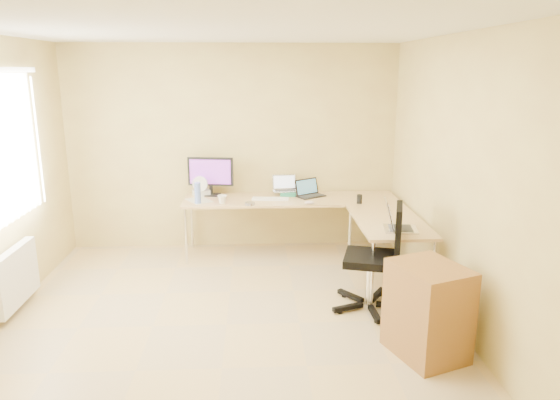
{
  "coord_description": "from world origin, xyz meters",
  "views": [
    {
      "loc": [
        0.28,
        -4.35,
        2.29
      ],
      "look_at": [
        0.55,
        1.1,
        0.9
      ],
      "focal_mm": 33.16,
      "sensor_mm": 36.0,
      "label": 1
    }
  ],
  "objects_px": {
    "desk_return": "(387,252)",
    "water_bottle": "(198,193)",
    "laptop_black": "(311,188)",
    "keyboard": "(270,199)",
    "office_chair": "(370,260)",
    "mug": "(222,199)",
    "cabinet": "(427,314)",
    "laptop_center": "(285,184)",
    "monitor": "(211,176)",
    "desk_fan": "(201,187)",
    "laptop_return": "(401,218)",
    "desk_main": "(291,226)"
  },
  "relations": [
    {
      "from": "keyboard",
      "to": "desk_fan",
      "type": "xyz_separation_m",
      "value": [
        -0.87,
        0.19,
        0.11
      ]
    },
    {
      "from": "desk_return",
      "to": "water_bottle",
      "type": "height_order",
      "value": "water_bottle"
    },
    {
      "from": "office_chair",
      "to": "desk_main",
      "type": "bearing_deg",
      "value": 128.75
    },
    {
      "from": "laptop_black",
      "to": "cabinet",
      "type": "bearing_deg",
      "value": -106.94
    },
    {
      "from": "laptop_black",
      "to": "desk_fan",
      "type": "bearing_deg",
      "value": 145.34
    },
    {
      "from": "monitor",
      "to": "mug",
      "type": "relative_size",
      "value": 5.21
    },
    {
      "from": "laptop_return",
      "to": "cabinet",
      "type": "height_order",
      "value": "laptop_return"
    },
    {
      "from": "mug",
      "to": "water_bottle",
      "type": "height_order",
      "value": "water_bottle"
    },
    {
      "from": "laptop_black",
      "to": "water_bottle",
      "type": "xyz_separation_m",
      "value": [
        -1.38,
        -0.29,
        0.02
      ]
    },
    {
      "from": "keyboard",
      "to": "mug",
      "type": "height_order",
      "value": "mug"
    },
    {
      "from": "desk_fan",
      "to": "laptop_black",
      "type": "bearing_deg",
      "value": 5.77
    },
    {
      "from": "desk_return",
      "to": "desk_fan",
      "type": "bearing_deg",
      "value": 151.61
    },
    {
      "from": "laptop_black",
      "to": "desk_fan",
      "type": "xyz_separation_m",
      "value": [
        -1.38,
        0.06,
        0.01
      ]
    },
    {
      "from": "laptop_center",
      "to": "desk_fan",
      "type": "distance_m",
      "value": 1.07
    },
    {
      "from": "laptop_center",
      "to": "desk_return",
      "type": "bearing_deg",
      "value": -53.6
    },
    {
      "from": "mug",
      "to": "cabinet",
      "type": "height_order",
      "value": "mug"
    },
    {
      "from": "laptop_center",
      "to": "desk_fan",
      "type": "bearing_deg",
      "value": 179.0
    },
    {
      "from": "desk_main",
      "to": "keyboard",
      "type": "relative_size",
      "value": 5.91
    },
    {
      "from": "laptop_black",
      "to": "keyboard",
      "type": "xyz_separation_m",
      "value": [
        -0.51,
        -0.14,
        -0.1
      ]
    },
    {
      "from": "keyboard",
      "to": "office_chair",
      "type": "relative_size",
      "value": 0.42
    },
    {
      "from": "mug",
      "to": "cabinet",
      "type": "xyz_separation_m",
      "value": [
        1.78,
        -2.21,
        -0.42
      ]
    },
    {
      "from": "laptop_center",
      "to": "monitor",
      "type": "bearing_deg",
      "value": 175.53
    },
    {
      "from": "laptop_black",
      "to": "desk_fan",
      "type": "relative_size",
      "value": 1.41
    },
    {
      "from": "office_chair",
      "to": "mug",
      "type": "bearing_deg",
      "value": 153.97
    },
    {
      "from": "desk_fan",
      "to": "office_chair",
      "type": "xyz_separation_m",
      "value": [
        1.79,
        -1.7,
        -0.35
      ]
    },
    {
      "from": "monitor",
      "to": "mug",
      "type": "height_order",
      "value": "monitor"
    },
    {
      "from": "monitor",
      "to": "desk_return",
      "type": "bearing_deg",
      "value": -22.72
    },
    {
      "from": "keyboard",
      "to": "office_chair",
      "type": "bearing_deg",
      "value": -51.54
    },
    {
      "from": "laptop_center",
      "to": "cabinet",
      "type": "xyz_separation_m",
      "value": [
        1.0,
        -2.63,
        -0.51
      ]
    },
    {
      "from": "monitor",
      "to": "desk_fan",
      "type": "bearing_deg",
      "value": -144.21
    },
    {
      "from": "water_bottle",
      "to": "office_chair",
      "type": "relative_size",
      "value": 0.24
    },
    {
      "from": "mug",
      "to": "laptop_return",
      "type": "distance_m",
      "value": 2.16
    },
    {
      "from": "mug",
      "to": "water_bottle",
      "type": "bearing_deg",
      "value": 177.88
    },
    {
      "from": "laptop_center",
      "to": "laptop_black",
      "type": "xyz_separation_m",
      "value": [
        0.31,
        -0.12,
        -0.03
      ]
    },
    {
      "from": "water_bottle",
      "to": "cabinet",
      "type": "height_order",
      "value": "water_bottle"
    },
    {
      "from": "keyboard",
      "to": "mug",
      "type": "xyz_separation_m",
      "value": [
        -0.58,
        -0.16,
        0.04
      ]
    },
    {
      "from": "desk_main",
      "to": "desk_return",
      "type": "xyz_separation_m",
      "value": [
        0.98,
        -1.0,
        0.0
      ]
    },
    {
      "from": "desk_main",
      "to": "laptop_return",
      "type": "relative_size",
      "value": 7.02
    },
    {
      "from": "desk_return",
      "to": "desk_main",
      "type": "bearing_deg",
      "value": 134.27
    },
    {
      "from": "desk_return",
      "to": "water_bottle",
      "type": "distance_m",
      "value": 2.3
    },
    {
      "from": "laptop_return",
      "to": "desk_main",
      "type": "bearing_deg",
      "value": 45.01
    },
    {
      "from": "keyboard",
      "to": "mug",
      "type": "relative_size",
      "value": 4.07
    },
    {
      "from": "monitor",
      "to": "water_bottle",
      "type": "height_order",
      "value": "monitor"
    },
    {
      "from": "laptop_black",
      "to": "cabinet",
      "type": "distance_m",
      "value": 2.65
    },
    {
      "from": "desk_return",
      "to": "laptop_black",
      "type": "bearing_deg",
      "value": 123.88
    },
    {
      "from": "mug",
      "to": "desk_fan",
      "type": "relative_size",
      "value": 0.45
    },
    {
      "from": "office_chair",
      "to": "cabinet",
      "type": "xyz_separation_m",
      "value": [
        0.28,
        -0.87,
        -0.14
      ]
    },
    {
      "from": "laptop_return",
      "to": "cabinet",
      "type": "relative_size",
      "value": 0.46
    },
    {
      "from": "mug",
      "to": "office_chair",
      "type": "relative_size",
      "value": 0.1
    },
    {
      "from": "mug",
      "to": "desk_fan",
      "type": "bearing_deg",
      "value": 129.1
    }
  ]
}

